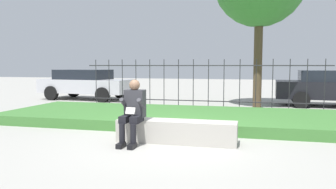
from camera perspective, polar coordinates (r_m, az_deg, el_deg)
ground_plane at (r=6.54m, az=-0.14°, el=-8.27°), size 60.00×60.00×0.00m
stone_bench at (r=6.46m, az=1.44°, el=-6.68°), size 2.35×0.49×0.44m
person_seated_reader at (r=6.34m, az=-6.09°, el=-2.56°), size 0.42×0.73×1.24m
grass_berm at (r=8.78m, az=3.63°, el=-4.02°), size 10.03×3.31×0.25m
iron_fence at (r=10.83m, az=5.73°, el=1.79°), size 8.03×0.03×1.71m
car_parked_left at (r=15.03m, az=-14.10°, el=1.89°), size 4.22×2.08×1.32m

